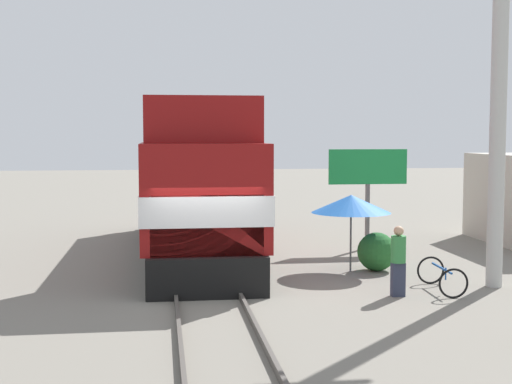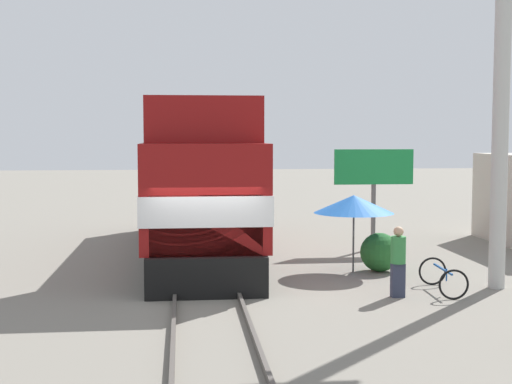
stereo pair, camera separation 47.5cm
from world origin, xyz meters
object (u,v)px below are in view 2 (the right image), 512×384
Objects in this scene: locomotive at (200,193)px; billboard_sign at (374,173)px; utility_pole at (502,89)px; vendor_umbrella at (354,204)px; bicycle at (443,277)px; person_bystander at (398,259)px.

billboard_sign is at bearing 6.37° from locomotive.
utility_pole is 6.64m from billboard_sign.
vendor_umbrella is at bearing -37.66° from locomotive.
bicycle is at bearing -60.91° from vendor_umbrella.
utility_pole is at bearing -77.31° from billboard_sign.
utility_pole is 5.64× the size of bicycle.
locomotive reaches higher than billboard_sign.
billboard_sign is (-1.37, 6.08, -2.27)m from utility_pole.
vendor_umbrella is at bearing 141.31° from utility_pole.
person_bystander is (4.31, -6.16, -1.03)m from locomotive.
bicycle is (5.51, -5.77, -1.54)m from locomotive.
utility_pole is 4.38× the size of vendor_umbrella.
locomotive is at bearing 136.63° from bicycle.
utility_pole is at bearing -38.69° from vendor_umbrella.
bicycle is at bearing -167.99° from utility_pole.
vendor_umbrella is at bearing 95.27° from person_bystander.
utility_pole is at bearing 14.76° from person_bystander.
vendor_umbrella is 4.10m from billboard_sign.
person_bystander is (-2.65, -0.70, -3.87)m from utility_pole.
utility_pole reaches higher than vendor_umbrella.
vendor_umbrella reaches higher than bicycle.
billboard_sign is (5.59, 0.62, 0.57)m from locomotive.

